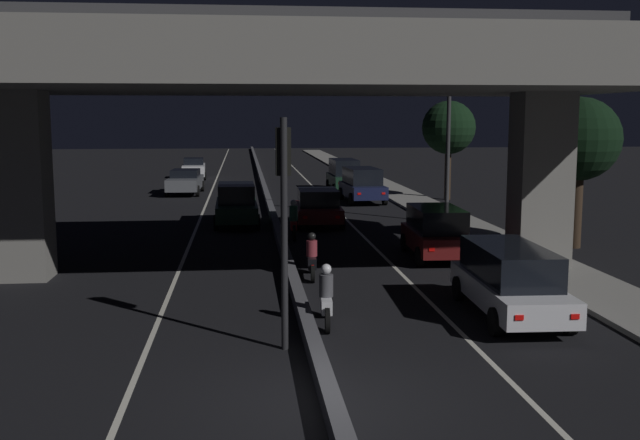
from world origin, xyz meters
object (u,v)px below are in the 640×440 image
object	(u,v)px
street_lamp	(442,123)
car_dark_red_third	(318,207)
traffic_light_left_of_median	(284,192)
car_dark_blue_fourth	(362,184)
car_white_third_oncoming	(194,168)
motorcycle_red_filtering_far	(294,222)
car_dark_red_second	(437,231)
car_dark_green_fifth	(344,174)
pedestrian_on_sidewalk	(531,225)
motorcycle_black_filtering_mid	(312,258)
car_white_lead	(509,279)
motorcycle_white_filtering_near	(326,299)
car_grey_second_oncoming	(185,181)
car_dark_green_lead_oncoming	(236,204)

from	to	relation	value
street_lamp	car_dark_red_third	xyz separation A→B (m)	(-5.51, -0.31, -3.59)
traffic_light_left_of_median	car_dark_blue_fourth	xyz separation A→B (m)	(5.73, 25.74, -2.19)
car_white_third_oncoming	motorcycle_red_filtering_far	bearing A→B (deg)	8.78
car_dark_red_second	car_dark_green_fifth	distance (m)	23.20
pedestrian_on_sidewalk	motorcycle_red_filtering_far	bearing A→B (deg)	151.95
motorcycle_red_filtering_far	car_dark_red_second	bearing A→B (deg)	-133.63
traffic_light_left_of_median	car_dark_red_third	bearing A→B (deg)	82.00
motorcycle_red_filtering_far	pedestrian_on_sidewalk	world-z (taller)	pedestrian_on_sidewalk
car_dark_red_third	motorcycle_black_filtering_mid	distance (m)	10.61
traffic_light_left_of_median	car_dark_red_second	world-z (taller)	traffic_light_left_of_median
car_dark_red_second	pedestrian_on_sidewalk	size ratio (longest dim) A/B	2.34
car_white_lead	motorcycle_white_filtering_near	bearing A→B (deg)	96.99
motorcycle_red_filtering_far	street_lamp	bearing A→B (deg)	-60.25
car_grey_second_oncoming	car_dark_red_third	bearing A→B (deg)	27.66
pedestrian_on_sidewalk	motorcycle_black_filtering_mid	bearing A→B (deg)	-159.20
car_dark_green_lead_oncoming	motorcycle_red_filtering_far	distance (m)	4.58
car_dark_red_third	pedestrian_on_sidewalk	size ratio (longest dim) A/B	2.32
street_lamp	motorcycle_red_filtering_far	distance (m)	8.60
car_dark_blue_fourth	car_grey_second_oncoming	world-z (taller)	car_dark_blue_fourth
street_lamp	car_white_lead	world-z (taller)	street_lamp
car_dark_green_fifth	pedestrian_on_sidewalk	size ratio (longest dim) A/B	2.72
street_lamp	car_dark_green_fifth	distance (m)	15.60
car_dark_blue_fourth	car_dark_green_fifth	world-z (taller)	car_dark_green_fifth
car_white_third_oncoming	motorcycle_white_filtering_near	size ratio (longest dim) A/B	2.38
car_white_third_oncoming	street_lamp	bearing A→B (deg)	24.04
car_dark_red_third	motorcycle_red_filtering_far	distance (m)	3.62
car_dark_green_lead_oncoming	car_grey_second_oncoming	bearing A→B (deg)	-167.43
street_lamp	motorcycle_black_filtering_mid	bearing A→B (deg)	-121.89
motorcycle_black_filtering_mid	car_grey_second_oncoming	bearing A→B (deg)	15.38
car_dark_blue_fourth	motorcycle_white_filtering_near	bearing A→B (deg)	166.29
street_lamp	car_dark_green_fifth	bearing A→B (deg)	98.61
car_dark_red_third	car_white_third_oncoming	distance (m)	26.33
car_dark_green_fifth	street_lamp	bearing A→B (deg)	-172.15
traffic_light_left_of_median	car_dark_green_fifth	world-z (taller)	traffic_light_left_of_median
car_grey_second_oncoming	motorcycle_black_filtering_mid	world-z (taller)	car_grey_second_oncoming
car_dark_red_second	car_dark_green_lead_oncoming	xyz separation A→B (m)	(-6.70, 8.46, 0.02)
car_dark_red_second	motorcycle_black_filtering_mid	world-z (taller)	car_dark_red_second
traffic_light_left_of_median	motorcycle_red_filtering_far	world-z (taller)	traffic_light_left_of_median
car_dark_red_second	car_dark_green_lead_oncoming	bearing A→B (deg)	40.51
car_dark_red_third	motorcycle_white_filtering_near	bearing A→B (deg)	176.53
motorcycle_white_filtering_near	motorcycle_red_filtering_far	xyz separation A→B (m)	(0.09, 12.19, 0.04)
car_dark_red_second	car_dark_red_third	size ratio (longest dim) A/B	1.01
car_dark_blue_fourth	car_white_third_oncoming	distance (m)	19.67
street_lamp	car_white_lead	size ratio (longest dim) A/B	1.53
car_white_third_oncoming	pedestrian_on_sidewalk	world-z (taller)	pedestrian_on_sidewalk
motorcycle_black_filtering_mid	pedestrian_on_sidewalk	xyz separation A→B (m)	(7.81, 2.97, 0.42)
car_dark_green_fifth	motorcycle_black_filtering_mid	world-z (taller)	car_dark_green_fifth
street_lamp	car_dark_blue_fourth	distance (m)	9.25
car_dark_red_second	car_grey_second_oncoming	xyz separation A→B (m)	(-9.91, 21.92, -0.11)
car_dark_blue_fourth	car_grey_second_oncoming	xyz separation A→B (m)	(-10.04, 5.46, -0.22)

